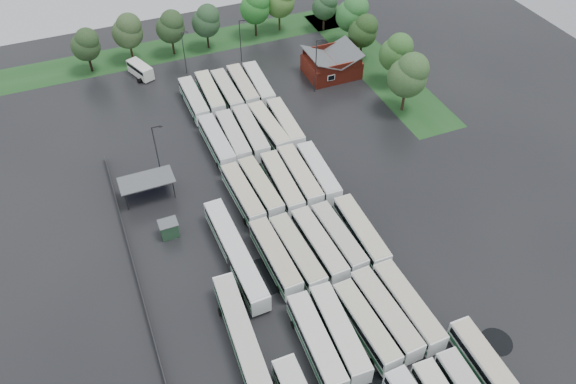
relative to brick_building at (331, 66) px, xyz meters
name	(u,v)px	position (x,y,z in m)	size (l,w,h in m)	color
ground	(308,265)	(-24.00, -42.77, -1.87)	(160.00, 160.00, 0.00)	black
brick_building	(331,66)	(0.00, 0.00, 0.00)	(10.07, 8.60, 5.39)	maroon
wash_shed	(146,181)	(-41.20, -20.74, 1.12)	(8.20, 4.20, 3.58)	#2D2D30
utility_hut	(169,229)	(-40.20, -30.17, -0.55)	(2.70, 2.20, 2.62)	#21442A
grass_strip_north	(195,44)	(-22.00, 22.03, -1.86)	(80.00, 10.00, 0.01)	#1A4519
grass_strip_east	(375,64)	(10.00, 0.03, -1.86)	(10.00, 50.00, 0.01)	#1A4519
west_fence	(134,268)	(-46.20, -34.77, -1.27)	(0.10, 50.00, 1.20)	#2D2D30
bus_r1c0	(316,342)	(-28.52, -55.33, 0.10)	(3.15, 12.94, 3.58)	white
bus_r1c1	(339,333)	(-25.38, -55.18, 0.10)	(3.30, 12.98, 3.58)	white
bus_r1c2	(366,325)	(-21.94, -55.45, 0.02)	(3.19, 12.41, 3.42)	white
bus_r1c3	(385,314)	(-18.95, -54.94, 0.11)	(3.38, 13.03, 3.59)	white
bus_r1c4	(408,306)	(-15.80, -55.01, 0.11)	(3.15, 12.98, 3.59)	white
bus_r2c0	(275,257)	(-28.22, -41.41, 0.07)	(3.04, 12.70, 3.52)	white
bus_r2c1	(297,253)	(-25.19, -41.82, 0.09)	(3.32, 12.89, 3.56)	white
bus_r2c2	(319,245)	(-21.87, -41.69, 0.08)	(3.18, 12.78, 3.53)	white
bus_r2c3	(339,238)	(-18.79, -41.53, 0.02)	(3.11, 12.44, 3.44)	white
bus_r2c4	(361,233)	(-15.41, -41.79, 0.09)	(2.87, 12.81, 3.56)	white
bus_r3c0	(243,195)	(-28.27, -28.16, 0.02)	(3.07, 12.40, 3.43)	white
bus_r3c1	(261,188)	(-25.26, -27.77, 0.02)	(3.13, 12.42, 3.43)	white
bus_r3c2	(282,184)	(-21.92, -28.17, 0.09)	(3.05, 12.86, 3.56)	white
bus_r3c3	(300,177)	(-18.77, -27.75, 0.10)	(2.98, 12.92, 3.58)	white
bus_r3c4	(318,173)	(-15.69, -28.02, 0.06)	(3.14, 12.67, 3.50)	white
bus_r4c0	(217,142)	(-28.20, -14.54, 0.07)	(2.91, 12.72, 3.53)	white
bus_r4c1	(233,137)	(-25.21, -14.31, 0.05)	(2.93, 12.54, 3.48)	white
bus_r4c2	(251,133)	(-22.10, -14.36, 0.11)	(3.10, 12.96, 3.59)	white
bus_r4c3	(269,128)	(-18.80, -14.28, 0.08)	(3.26, 12.81, 3.54)	white
bus_r4c4	(285,124)	(-15.73, -14.32, 0.06)	(3.06, 12.64, 3.50)	white
bus_r5c0	(194,100)	(-28.41, -1.08, 0.01)	(2.66, 12.25, 3.41)	white
bus_r5c1	(210,94)	(-25.12, -0.47, 0.05)	(3.03, 12.61, 3.49)	white
bus_r5c2	(227,92)	(-21.96, -0.89, 0.03)	(2.65, 12.36, 3.44)	white
bus_r5c3	(243,87)	(-18.75, -0.46, 0.04)	(2.92, 12.50, 3.46)	white
bus_r5c4	(259,85)	(-15.73, -0.99, 0.08)	(3.31, 12.82, 3.54)	white
artic_bus_west_b	(235,253)	(-32.98, -38.70, 0.10)	(3.22, 19.16, 3.54)	white
artic_bus_west_c	(244,342)	(-36.38, -52.00, 0.07)	(3.46, 18.92, 3.49)	white
minibus	(140,69)	(-35.28, 13.78, -0.35)	(4.37, 6.65, 2.73)	white
tree_north_0	(86,44)	(-43.92, 19.38, 4.14)	(5.65, 5.64, 9.34)	black
tree_north_1	(128,31)	(-35.43, 20.68, 4.70)	(6.16, 6.16, 10.20)	#3B2314
tree_north_2	(171,26)	(-26.96, 19.80, 4.38)	(5.86, 5.86, 9.71)	black
tree_north_3	(207,20)	(-19.53, 19.40, 4.41)	(5.89, 5.89, 9.76)	black
tree_north_4	(256,6)	(-8.30, 20.53, 4.95)	(6.39, 6.39, 10.59)	black
tree_east_0	(409,75)	(7.05, -16.12, 5.63)	(7.04, 7.04, 11.66)	#3B261B
tree_east_1	(397,52)	(9.85, -7.34, 4.87)	(6.32, 6.32, 10.47)	black
tree_east_2	(364,31)	(8.54, 3.34, 4.33)	(5.82, 5.82, 9.64)	black
tree_east_3	(353,13)	(9.08, 9.29, 5.26)	(6.69, 6.69, 11.08)	#3A2619
tree_east_4	(326,5)	(6.68, 17.46, 3.92)	(5.44, 5.44, 9.00)	#2F2216
lamp_post_ne	(317,62)	(-5.41, -4.40, 4.49)	(1.68, 0.33, 10.94)	#2D2D30
lamp_post_nw	(157,151)	(-38.43, -18.55, 4.46)	(1.68, 0.33, 10.90)	#2D2D30
lamp_post_back_w	(184,50)	(-26.52, 11.35, 3.38)	(1.39, 0.27, 9.03)	#2D2D30
lamp_post_back_e	(241,38)	(-14.88, 11.45, 3.43)	(1.40, 0.27, 9.12)	#2D2D30
puddle_1	(447,379)	(-15.86, -64.45, -1.86)	(2.60, 2.60, 0.01)	black
puddle_2	(264,276)	(-30.25, -42.42, -1.86)	(6.46, 6.46, 0.01)	black
puddle_3	(341,284)	(-21.23, -47.58, -1.86)	(2.91, 2.91, 0.01)	black
puddle_4	(496,342)	(-7.55, -62.59, -1.86)	(4.00, 4.00, 0.01)	black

